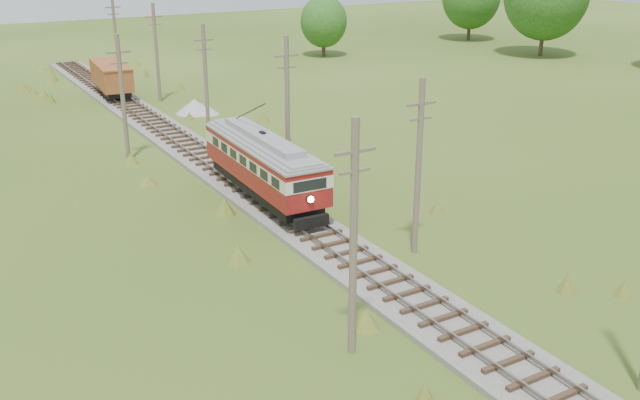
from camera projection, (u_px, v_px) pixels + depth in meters
railbed_main at (223, 171)px, 46.32m from camera, size 3.60×96.00×0.57m
streetcar at (263, 161)px, 40.60m from camera, size 3.19×11.91×5.41m
gondola at (111, 77)px, 67.24m from camera, size 3.31×8.39×2.72m
gravel_pile at (197, 107)px, 61.95m from camera, size 3.41×3.61×1.24m
utility_pole_r_2 at (418, 166)px, 33.45m from camera, size 1.60×0.30×8.60m
utility_pole_r_3 at (287, 108)px, 43.85m from camera, size 1.60×0.30×9.00m
utility_pole_r_4 at (206, 78)px, 54.38m from camera, size 1.60×0.30×8.40m
utility_pole_r_5 at (156, 52)px, 65.00m from camera, size 1.60×0.30×8.90m
utility_pole_r_6 at (116, 37)px, 75.46m from camera, size 1.60×0.30×8.70m
utility_pole_l_a at (354, 238)px, 24.98m from camera, size 1.60×0.30×9.00m
utility_pole_l_b at (123, 97)px, 47.57m from camera, size 1.60×0.30×8.60m
tree_mid_b at (324, 22)px, 89.78m from camera, size 5.88×5.88×7.57m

